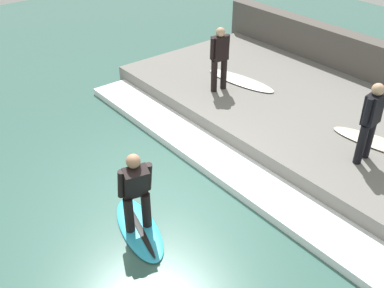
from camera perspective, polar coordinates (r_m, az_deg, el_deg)
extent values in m
plane|color=#386056|center=(8.56, -3.76, -5.59)|extent=(28.00, 28.00, 0.00)
cube|color=slate|center=(10.84, 13.78, 3.93)|extent=(4.40, 9.06, 0.45)
cube|color=#544F49|center=(12.53, 21.23, 9.13)|extent=(0.50, 9.51, 1.41)
cube|color=white|center=(9.19, 3.11, -1.86)|extent=(0.94, 8.60, 0.16)
ellipsoid|color=#2DADD1|center=(7.73, -6.73, -10.61)|extent=(0.99, 1.76, 0.06)
ellipsoid|color=black|center=(7.71, -6.75, -10.44)|extent=(0.48, 1.51, 0.01)
cylinder|color=black|center=(7.46, -8.00, -8.91)|extent=(0.16, 0.16, 0.66)
cylinder|color=black|center=(7.52, -5.83, -8.31)|extent=(0.16, 0.16, 0.66)
cube|color=black|center=(7.09, -7.25, -4.81)|extent=(0.47, 0.49, 0.64)
sphere|color=#A87A5B|center=(6.85, -7.48, -2.18)|extent=(0.23, 0.23, 0.23)
cylinder|color=black|center=(7.02, -8.98, -5.03)|extent=(0.11, 0.19, 0.54)
cylinder|color=black|center=(7.11, -5.58, -4.15)|extent=(0.11, 0.19, 0.54)
cylinder|color=black|center=(11.02, 4.05, 8.93)|extent=(0.15, 0.15, 0.78)
cylinder|color=black|center=(10.87, 2.83, 8.60)|extent=(0.15, 0.15, 0.78)
cube|color=black|center=(10.68, 3.56, 12.06)|extent=(0.39, 0.28, 0.58)
sphere|color=tan|center=(10.55, 3.63, 14.00)|extent=(0.22, 0.22, 0.22)
cylinder|color=black|center=(10.79, 4.50, 12.43)|extent=(0.11, 0.12, 0.51)
cylinder|color=black|center=(10.55, 2.62, 12.01)|extent=(0.11, 0.12, 0.51)
ellipsoid|color=white|center=(11.55, 6.20, 8.03)|extent=(0.83, 2.04, 0.06)
cylinder|color=black|center=(9.01, 21.53, 0.62)|extent=(0.15, 0.15, 0.80)
cylinder|color=black|center=(8.78, 20.66, -0.08)|extent=(0.15, 0.15, 0.80)
cube|color=black|center=(8.56, 22.01, 4.13)|extent=(0.39, 0.26, 0.58)
sphere|color=tan|center=(8.40, 22.55, 6.43)|extent=(0.22, 0.22, 0.22)
cylinder|color=black|center=(8.73, 22.70, 4.77)|extent=(0.11, 0.11, 0.51)
cylinder|color=black|center=(8.37, 21.39, 3.87)|extent=(0.11, 0.11, 0.51)
ellipsoid|color=beige|center=(9.68, 22.57, 0.14)|extent=(0.87, 1.94, 0.06)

